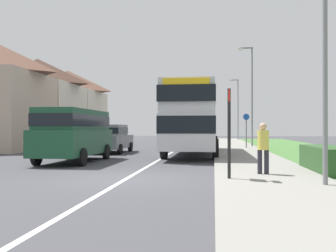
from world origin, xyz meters
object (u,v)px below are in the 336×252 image
(double_decker_bus, at_px, (193,117))
(bus_stop_sign, at_px, (229,127))
(pedestrian_at_stop, at_px, (263,146))
(street_lamp_far, at_px, (237,106))
(parked_van_dark_green, at_px, (75,131))
(cycle_route_sign, at_px, (246,129))
(street_lamp_mid, at_px, (251,90))
(parked_car_grey, at_px, (112,137))

(double_decker_bus, xyz_separation_m, bus_stop_sign, (1.59, -10.54, -0.60))
(double_decker_bus, distance_m, pedestrian_at_stop, 9.84)
(street_lamp_far, bearing_deg, double_decker_bus, -99.14)
(pedestrian_at_stop, xyz_separation_m, street_lamp_far, (1.30, 33.98, 3.25))
(parked_van_dark_green, distance_m, bus_stop_sign, 8.55)
(pedestrian_at_stop, xyz_separation_m, cycle_route_sign, (0.80, 15.29, 0.45))
(pedestrian_at_stop, bearing_deg, bus_stop_sign, -133.10)
(double_decker_bus, height_order, cycle_route_sign, double_decker_bus)
(cycle_route_sign, height_order, street_lamp_mid, street_lamp_mid)
(parked_van_dark_green, relative_size, bus_stop_sign, 2.06)
(double_decker_bus, height_order, street_lamp_mid, street_lamp_mid)
(parked_car_grey, bearing_deg, bus_stop_sign, -60.49)
(double_decker_bus, height_order, parked_van_dark_green, double_decker_bus)
(parked_car_grey, distance_m, pedestrian_at_stop, 13.00)
(parked_car_grey, distance_m, street_lamp_mid, 12.01)
(double_decker_bus, xyz_separation_m, cycle_route_sign, (3.45, 5.89, -0.71))
(parked_van_dark_green, relative_size, parked_car_grey, 1.23)
(parked_van_dark_green, bearing_deg, parked_car_grey, 90.35)
(street_lamp_mid, bearing_deg, parked_car_grey, -141.49)
(cycle_route_sign, relative_size, street_lamp_mid, 0.33)
(pedestrian_at_stop, relative_size, bus_stop_sign, 0.64)
(street_lamp_far, bearing_deg, parked_car_grey, -110.88)
(bus_stop_sign, xyz_separation_m, street_lamp_far, (2.37, 35.12, 2.68))
(cycle_route_sign, relative_size, street_lamp_far, 0.34)
(double_decker_bus, bearing_deg, pedestrian_at_stop, -74.25)
(parked_van_dark_green, bearing_deg, bus_stop_sign, -39.97)
(cycle_route_sign, bearing_deg, street_lamp_mid, 77.09)
(parked_car_grey, bearing_deg, street_lamp_mid, 38.51)
(double_decker_bus, bearing_deg, parked_van_dark_green, -134.52)
(bus_stop_sign, relative_size, street_lamp_mid, 0.34)
(parked_van_dark_green, bearing_deg, street_lamp_mid, 56.06)
(double_decker_bus, relative_size, parked_van_dark_green, 1.96)
(parked_van_dark_green, xyz_separation_m, street_lamp_far, (8.92, 29.62, 2.86))
(double_decker_bus, relative_size, cycle_route_sign, 4.16)
(cycle_route_sign, bearing_deg, parked_car_grey, -150.48)
(double_decker_bus, xyz_separation_m, parked_car_grey, (-5.00, 1.10, -1.21))
(double_decker_bus, relative_size, bus_stop_sign, 4.03)
(parked_van_dark_green, relative_size, street_lamp_mid, 0.69)
(parked_car_grey, xyz_separation_m, bus_stop_sign, (6.59, -11.64, 0.60))
(bus_stop_sign, xyz_separation_m, street_lamp_mid, (2.40, 18.80, 2.88))
(street_lamp_mid, xyz_separation_m, street_lamp_far, (-0.04, 16.32, -0.19))
(parked_van_dark_green, distance_m, parked_car_grey, 6.17)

